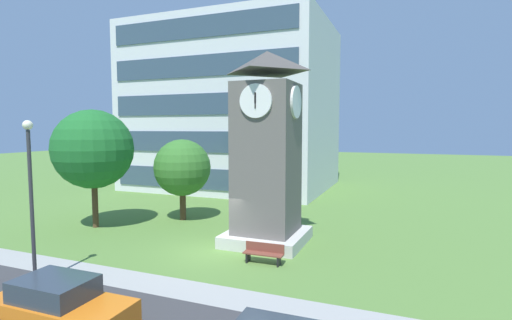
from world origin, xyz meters
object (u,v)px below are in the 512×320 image
(tree_near_tower, at_px, (182,168))
(parked_car_orange, at_px, (59,307))
(street_lamp, at_px, (31,185))
(tree_streetside, at_px, (93,149))
(clock_tower, at_px, (267,159))
(park_bench, at_px, (264,253))

(tree_near_tower, relative_size, parked_car_orange, 1.23)
(street_lamp, distance_m, parked_car_orange, 5.51)
(parked_car_orange, bearing_deg, tree_streetside, 130.20)
(clock_tower, distance_m, park_bench, 4.98)
(park_bench, bearing_deg, clock_tower, 107.75)
(tree_streetside, height_order, parked_car_orange, tree_streetside)
(tree_streetside, relative_size, parked_car_orange, 1.66)
(park_bench, xyz_separation_m, street_lamp, (-7.35, -5.38, 3.39))
(tree_near_tower, height_order, tree_streetside, tree_streetside)
(clock_tower, distance_m, tree_streetside, 10.73)
(clock_tower, distance_m, street_lamp, 10.51)
(park_bench, relative_size, tree_near_tower, 0.34)
(clock_tower, distance_m, parked_car_orange, 11.48)
(park_bench, height_order, tree_streetside, tree_streetside)
(tree_near_tower, height_order, parked_car_orange, tree_near_tower)
(street_lamp, height_order, tree_streetside, tree_streetside)
(clock_tower, height_order, parked_car_orange, clock_tower)
(street_lamp, distance_m, tree_streetside, 8.61)
(park_bench, relative_size, street_lamp, 0.29)
(clock_tower, bearing_deg, street_lamp, -127.64)
(street_lamp, bearing_deg, clock_tower, 52.36)
(clock_tower, xyz_separation_m, tree_streetside, (-10.68, -0.88, 0.34))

